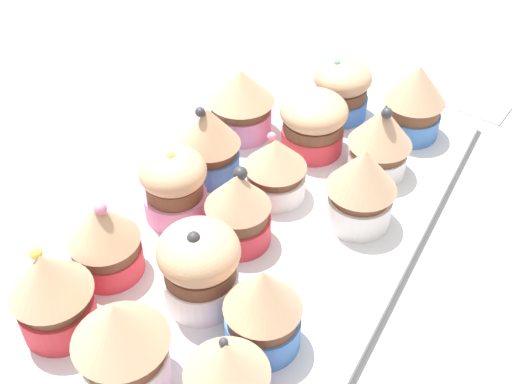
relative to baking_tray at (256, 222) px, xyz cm
name	(u,v)px	position (x,y,z in cm)	size (l,w,h in cm)	color
ground_plane	(256,239)	(0.00, 0.00, -2.10)	(180.00, 180.00, 3.00)	#9E9EA3
baking_tray	(256,222)	(0.00, 0.00, 0.00)	(48.51, 27.20, 1.20)	silver
cupcake_0	(227,377)	(-16.95, -7.32, 4.13)	(5.65, 5.65, 7.19)	pink
cupcake_1	(263,308)	(-11.21, -6.78, 4.44)	(5.63, 5.63, 7.58)	#477AC6
cupcake_2	(361,186)	(3.98, -7.92, 4.60)	(6.04, 6.04, 7.73)	white
cupcake_3	(380,139)	(11.15, -6.88, 4.40)	(5.99, 5.99, 7.58)	white
cupcake_4	(415,100)	(18.56, -7.60, 4.66)	(6.08, 6.08, 7.87)	#477AC6
cupcake_5	(119,340)	(-18.32, 0.14, 4.71)	(6.63, 6.63, 7.82)	white
cupcake_6	(200,265)	(-9.98, -0.75, 4.41)	(6.23, 6.23, 7.70)	white
cupcake_7	(234,207)	(-3.05, 0.34, 4.20)	(5.50, 5.50, 7.52)	#D1333D
cupcake_8	(273,166)	(3.56, 0.24, 3.77)	(5.62, 5.62, 6.51)	white
cupcake_9	(314,122)	(11.35, -0.04, 3.84)	(6.60, 6.60, 6.23)	#D1333D
cupcake_10	(339,88)	(18.21, 0.26, 3.81)	(6.03, 6.03, 6.47)	#477AC6
cupcake_11	(51,292)	(-17.36, 6.96, 4.65)	(6.06, 6.06, 8.06)	#D1333D
cupcake_12	(104,238)	(-11.05, 7.42, 4.18)	(5.75, 5.75, 7.37)	#D1333D
cupcake_13	(174,184)	(-3.01, 6.35, 4.06)	(5.82, 5.82, 6.98)	pink
cupcake_14	(209,141)	(3.18, 6.67, 4.44)	(5.80, 5.80, 7.73)	#477AC6
cupcake_15	(241,101)	(10.47, 7.50, 4.36)	(6.67, 6.67, 7.21)	pink
napkin	(471,79)	(33.44, -10.27, -0.30)	(13.55, 11.71, 0.60)	white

